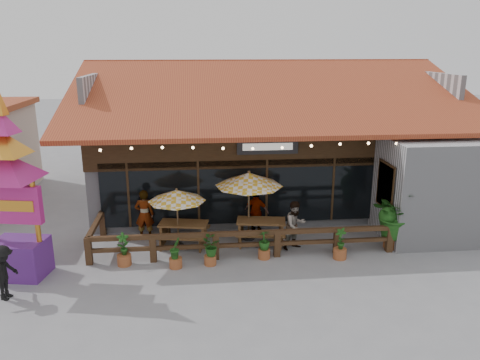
{
  "coord_description": "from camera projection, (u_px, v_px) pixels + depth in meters",
  "views": [
    {
      "loc": [
        -3.09,
        -14.4,
        6.62
      ],
      "look_at": [
        -1.52,
        1.5,
        2.06
      ],
      "focal_mm": 35.0,
      "sensor_mm": 36.0,
      "label": 1
    }
  ],
  "objects": [
    {
      "name": "ground",
      "position": [
        289.0,
        249.0,
        15.89
      ],
      "size": [
        100.0,
        100.0,
        0.0
      ],
      "primitive_type": "plane",
      "color": "gray",
      "rests_on": "ground"
    },
    {
      "name": "restaurant_building",
      "position": [
        267.0,
        146.0,
        21.63
      ],
      "size": [
        15.5,
        14.73,
        6.09
      ],
      "color": "#B6B6BB",
      "rests_on": "ground"
    },
    {
      "name": "patio_railing",
      "position": [
        223.0,
        238.0,
        15.25
      ],
      "size": [
        10.0,
        2.6,
        0.92
      ],
      "color": "#462F19",
      "rests_on": "ground"
    },
    {
      "name": "umbrella_left",
      "position": [
        177.0,
        196.0,
        15.64
      ],
      "size": [
        1.98,
        1.98,
        2.09
      ],
      "color": "brown",
      "rests_on": "ground"
    },
    {
      "name": "umbrella_right",
      "position": [
        249.0,
        180.0,
        16.15
      ],
      "size": [
        2.75,
        2.75,
        2.53
      ],
      "color": "brown",
      "rests_on": "ground"
    },
    {
      "name": "picnic_table_left",
      "position": [
        184.0,
        230.0,
        16.16
      ],
      "size": [
        1.89,
        1.71,
        0.79
      ],
      "color": "brown",
      "rests_on": "ground"
    },
    {
      "name": "picnic_table_right",
      "position": [
        261.0,
        227.0,
        16.35
      ],
      "size": [
        1.9,
        1.7,
        0.81
      ],
      "color": "brown",
      "rests_on": "ground"
    },
    {
      "name": "thai_sign_tower",
      "position": [
        8.0,
        172.0,
        13.2
      ],
      "size": [
        2.62,
        2.62,
        6.09
      ],
      "color": "#59227D",
      "rests_on": "ground"
    },
    {
      "name": "tropical_plant",
      "position": [
        394.0,
        216.0,
        15.71
      ],
      "size": [
        1.92,
        1.87,
        2.03
      ],
      "color": "#954E28",
      "rests_on": "ground"
    },
    {
      "name": "diner_a",
      "position": [
        144.0,
        215.0,
        16.52
      ],
      "size": [
        0.68,
        0.46,
        1.82
      ],
      "primitive_type": "imported",
      "rotation": [
        0.0,
        0.0,
        3.11
      ],
      "color": "#392512",
      "rests_on": "ground"
    },
    {
      "name": "diner_b",
      "position": [
        295.0,
        225.0,
        15.72
      ],
      "size": [
        1.01,
        0.93,
        1.68
      ],
      "primitive_type": "imported",
      "rotation": [
        0.0,
        0.0,
        0.46
      ],
      "color": "#392512",
      "rests_on": "ground"
    },
    {
      "name": "diner_c",
      "position": [
        256.0,
        211.0,
        17.21
      ],
      "size": [
        1.0,
        0.74,
        1.57
      ],
      "primitive_type": "imported",
      "rotation": [
        0.0,
        0.0,
        2.71
      ],
      "color": "#392512",
      "rests_on": "ground"
    },
    {
      "name": "pedestrian",
      "position": [
        4.0,
        273.0,
        12.57
      ],
      "size": [
        0.79,
        1.1,
        1.54
      ],
      "primitive_type": "imported",
      "rotation": [
        0.0,
        0.0,
        1.33
      ],
      "color": "black",
      "rests_on": "ground"
    },
    {
      "name": "planter_a",
      "position": [
        124.0,
        252.0,
        14.61
      ],
      "size": [
        0.44,
        0.44,
        1.07
      ],
      "color": "#954E28",
      "rests_on": "ground"
    },
    {
      "name": "planter_b",
      "position": [
        175.0,
        254.0,
        14.45
      ],
      "size": [
        0.44,
        0.46,
        0.99
      ],
      "color": "#954E28",
      "rests_on": "ground"
    },
    {
      "name": "planter_c",
      "position": [
        210.0,
        249.0,
        14.62
      ],
      "size": [
        0.74,
        0.71,
        0.94
      ],
      "color": "#954E28",
      "rests_on": "ground"
    },
    {
      "name": "planter_d",
      "position": [
        264.0,
        245.0,
        15.08
      ],
      "size": [
        0.47,
        0.47,
        0.96
      ],
      "color": "#954E28",
      "rests_on": "ground"
    },
    {
      "name": "planter_e",
      "position": [
        340.0,
        246.0,
        15.07
      ],
      "size": [
        0.43,
        0.45,
        1.05
      ],
      "color": "#954E28",
      "rests_on": "ground"
    }
  ]
}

